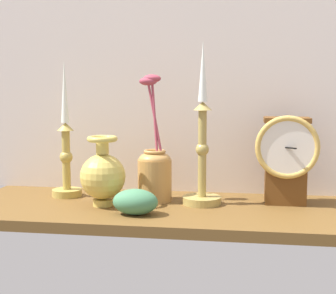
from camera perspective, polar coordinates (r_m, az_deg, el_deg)
ground_plane at (r=119.10cm, az=0.42°, el=-7.29°), size 100.00×36.00×2.40cm
back_wall at (r=133.95cm, az=1.62°, el=8.81°), size 120.00×2.00×65.00cm
mantel_clock at (r=122.58cm, az=13.22°, el=-1.16°), size 14.80×9.92×21.37cm
candlestick_tall_left at (r=130.32cm, az=-11.47°, el=-0.59°), size 7.53×7.53×34.45cm
candlestick_tall_center at (r=119.23cm, az=3.90°, el=-0.73°), size 9.28×9.28×38.57cm
brass_vase_bulbous at (r=118.95cm, az=-7.40°, el=-3.14°), size 10.71×10.71×16.48cm
brass_vase_jar at (r=123.11cm, az=-1.54°, el=-2.54°), size 8.31×8.31×30.85cm
ivy_sprig at (r=110.90cm, az=-3.72°, el=-6.22°), size 10.00×7.00×5.67cm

